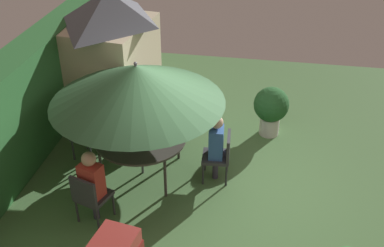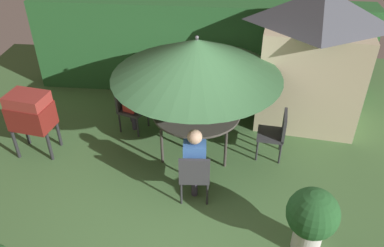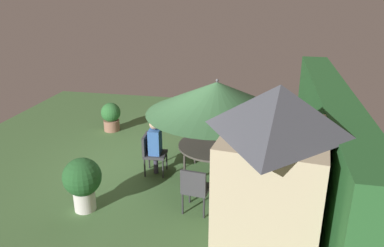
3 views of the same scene
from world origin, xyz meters
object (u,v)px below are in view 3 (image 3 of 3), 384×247
at_px(patio_umbrella, 217,98).
at_px(chair_toward_house, 273,167).
at_px(patio_table, 216,147).
at_px(bbq_grill, 214,100).
at_px(chair_toward_hedge, 195,187).
at_px(person_in_blue, 155,140).
at_px(person_in_red, 240,124).
at_px(garden_shed, 274,170).
at_px(chair_near_shed, 241,133).
at_px(potted_plant_by_grill, 82,180).
at_px(potted_plant_by_shed, 111,116).
at_px(chair_far_side, 152,151).

bearing_deg(patio_umbrella, chair_toward_house, 74.85).
bearing_deg(patio_table, bbq_grill, -171.01).
bearing_deg(chair_toward_hedge, bbq_grill, -176.17).
xyz_separation_m(bbq_grill, person_in_blue, (2.92, -0.85, -0.06)).
xyz_separation_m(bbq_grill, chair_toward_house, (3.16, 1.65, -0.33)).
distance_m(bbq_grill, chair_toward_house, 3.58).
distance_m(patio_table, person_in_red, 1.33).
bearing_deg(garden_shed, chair_near_shed, -168.44).
height_order(potted_plant_by_grill, person_in_blue, person_in_blue).
bearing_deg(person_in_red, patio_table, -18.13).
bearing_deg(person_in_blue, patio_umbrella, 93.83).
height_order(chair_toward_house, potted_plant_by_shed, chair_toward_house).
height_order(chair_toward_hedge, potted_plant_by_grill, potted_plant_by_grill).
relative_size(chair_near_shed, chair_toward_hedge, 1.00).
bearing_deg(bbq_grill, chair_toward_hedge, 3.83).
height_order(patio_table, chair_near_shed, chair_near_shed).
xyz_separation_m(garden_shed, potted_plant_by_grill, (-0.39, -3.32, -0.75)).
distance_m(chair_far_side, potted_plant_by_shed, 2.91).
bearing_deg(patio_umbrella, person_in_blue, -86.17).
xyz_separation_m(chair_near_shed, potted_plant_by_shed, (-0.79, -3.70, -0.09)).
height_order(patio_umbrella, chair_toward_hedge, patio_umbrella).
bearing_deg(patio_table, garden_shed, 28.60).
relative_size(patio_table, chair_far_side, 1.74).
bearing_deg(patio_umbrella, patio_table, 97.13).
bearing_deg(chair_near_shed, garden_shed, 11.56).
bearing_deg(chair_near_shed, potted_plant_by_shed, -101.97).
bearing_deg(patio_umbrella, chair_far_side, -86.17).
bearing_deg(bbq_grill, person_in_blue, -16.19).
bearing_deg(chair_near_shed, chair_toward_house, 24.52).
relative_size(chair_toward_hedge, potted_plant_by_grill, 0.88).
xyz_separation_m(garden_shed, chair_toward_hedge, (-0.69, -1.31, -0.83)).
relative_size(garden_shed, chair_near_shed, 2.95).
bearing_deg(garden_shed, potted_plant_by_shed, -133.80).
bearing_deg(potted_plant_by_shed, patio_table, 56.89).
distance_m(patio_table, chair_toward_hedge, 1.43).
bearing_deg(patio_umbrella, potted_plant_by_grill, -51.83).
bearing_deg(person_in_blue, chair_near_shed, 129.45).
xyz_separation_m(chair_far_side, chair_toward_hedge, (1.32, 1.22, 0.00)).
distance_m(chair_far_side, chair_toward_hedge, 1.79).
bearing_deg(person_in_blue, chair_toward_hedge, 40.60).
height_order(patio_table, potted_plant_by_grill, potted_plant_by_grill).
relative_size(bbq_grill, chair_toward_house, 1.33).
bearing_deg(chair_toward_house, chair_toward_hedge, -51.55).
height_order(chair_toward_hedge, person_in_red, person_in_red).
relative_size(garden_shed, chair_toward_hedge, 2.95).
xyz_separation_m(garden_shed, person_in_blue, (-2.01, -2.44, -0.57)).
distance_m(garden_shed, person_in_red, 3.48).
xyz_separation_m(chair_far_side, person_in_red, (-1.35, 1.80, 0.26)).
relative_size(potted_plant_by_shed, person_in_red, 0.64).
bearing_deg(chair_far_side, chair_near_shed, 128.21).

